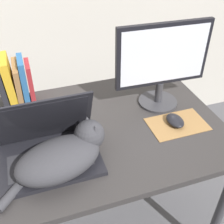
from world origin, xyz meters
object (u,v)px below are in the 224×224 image
laptop (48,148)px  book_row (16,84)px  computer_mouse (175,120)px  external_monitor (162,62)px  cat (64,155)px

laptop → book_row: size_ratio=1.51×
laptop → book_row: (-0.08, 0.41, 0.06)m
laptop → computer_mouse: size_ratio=3.63×
laptop → external_monitor: (0.56, 0.20, 0.17)m
cat → external_monitor: external_monitor is taller
laptop → book_row: bearing=101.1°
laptop → cat: bearing=-56.1°
cat → external_monitor: bearing=28.2°
external_monitor → computer_mouse: 0.26m
cat → book_row: bearing=105.0°
cat → book_row: (-0.13, 0.48, 0.04)m
laptop → external_monitor: bearing=19.8°
external_monitor → computer_mouse: external_monitor is taller
computer_mouse → book_row: size_ratio=0.42×
laptop → cat: size_ratio=0.90×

